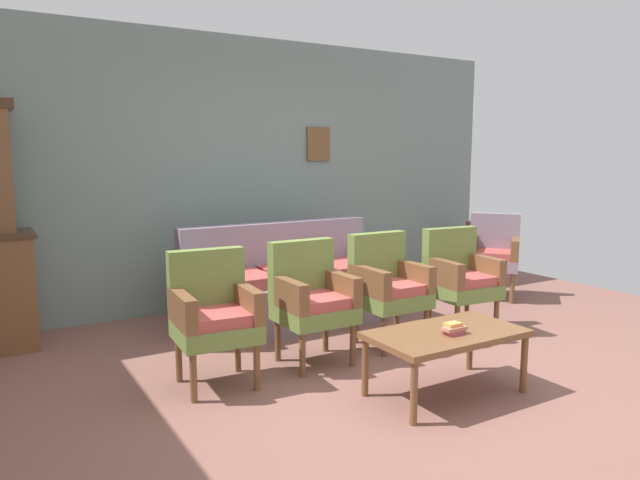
{
  "coord_description": "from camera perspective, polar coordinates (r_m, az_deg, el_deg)",
  "views": [
    {
      "loc": [
        -2.38,
        -2.94,
        1.53
      ],
      "look_at": [
        0.03,
        1.09,
        0.85
      ],
      "focal_mm": 32.94,
      "sensor_mm": 36.0,
      "label": 1
    }
  ],
  "objects": [
    {
      "name": "ground_plane",
      "position": [
        4.08,
        7.77,
        -13.87
      ],
      "size": [
        7.68,
        7.68,
        0.0
      ],
      "primitive_type": "plane",
      "color": "#84564C"
    },
    {
      "name": "wall_back_with_decor",
      "position": [
        6.06,
        -7.75,
        6.48
      ],
      "size": [
        6.4,
        0.09,
        2.7
      ],
      "color": "gray",
      "rests_on": "ground"
    },
    {
      "name": "floral_couch",
      "position": [
        5.43,
        -2.9,
        -4.58
      ],
      "size": [
        1.94,
        0.83,
        0.9
      ],
      "color": "gray",
      "rests_on": "ground"
    },
    {
      "name": "armchair_row_middle",
      "position": [
        3.99,
        -10.29,
        -6.87
      ],
      "size": [
        0.55,
        0.52,
        0.9
      ],
      "color": "olive",
      "rests_on": "ground"
    },
    {
      "name": "armchair_near_couch_end",
      "position": [
        4.35,
        -0.84,
        -5.49
      ],
      "size": [
        0.52,
        0.49,
        0.9
      ],
      "color": "olive",
      "rests_on": "ground"
    },
    {
      "name": "armchair_near_cabinet",
      "position": [
        4.79,
        6.59,
        -4.24
      ],
      "size": [
        0.52,
        0.49,
        0.9
      ],
      "color": "olive",
      "rests_on": "ground"
    },
    {
      "name": "armchair_by_doorway",
      "position": [
        5.22,
        13.43,
        -3.37
      ],
      "size": [
        0.56,
        0.53,
        0.9
      ],
      "color": "olive",
      "rests_on": "ground"
    },
    {
      "name": "wingback_chair_by_fireplace",
      "position": [
        6.6,
        16.51,
        -1.08
      ],
      "size": [
        0.71,
        0.71,
        0.9
      ],
      "color": "gray",
      "rests_on": "ground"
    },
    {
      "name": "coffee_table",
      "position": [
        3.88,
        12.15,
        -9.27
      ],
      "size": [
        1.0,
        0.56,
        0.42
      ],
      "color": "brown",
      "rests_on": "ground"
    },
    {
      "name": "book_stack_on_table",
      "position": [
        3.81,
        12.88,
        -8.43
      ],
      "size": [
        0.16,
        0.09,
        0.07
      ],
      "color": "#A74451",
      "rests_on": "coffee_table"
    },
    {
      "name": "floor_vase_by_wall",
      "position": [
        7.39,
        14.73,
        -1.07
      ],
      "size": [
        0.22,
        0.22,
        0.73
      ],
      "primitive_type": "cylinder",
      "color": "brown",
      "rests_on": "ground"
    }
  ]
}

